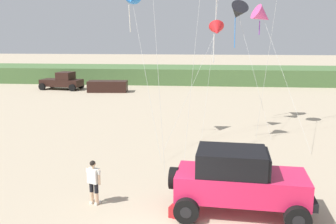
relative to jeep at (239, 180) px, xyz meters
The scene contains 9 objects.
dune_ridge 36.78m from the jeep, 96.01° to the left, with size 90.00×7.83×1.98m, color #4C703D.
jeep is the anchor object (origin of this frame).
person_watching 5.17m from the jeep, behind, with size 0.59×0.41×1.67m.
cooler_box 2.35m from the jeep, 164.66° to the right, with size 0.56×0.36×0.38m, color #B21E23.
distant_pickup 33.31m from the jeep, 121.06° to the left, with size 4.82×2.95×1.98m.
distant_sedan 29.56m from the jeep, 113.16° to the left, with size 4.20×1.70×1.20m, color black.
kite_blue_swept 14.13m from the jeep, 79.36° to the left, with size 2.76×6.44×8.08m.
kite_white_parafoil 12.21m from the jeep, 92.79° to the left, with size 3.41×5.02×7.01m.
kite_purple_stunt 15.92m from the jeep, 86.15° to the left, with size 2.52×6.06×8.46m.
Camera 1 is at (0.91, -9.74, 6.05)m, focal length 39.91 mm.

